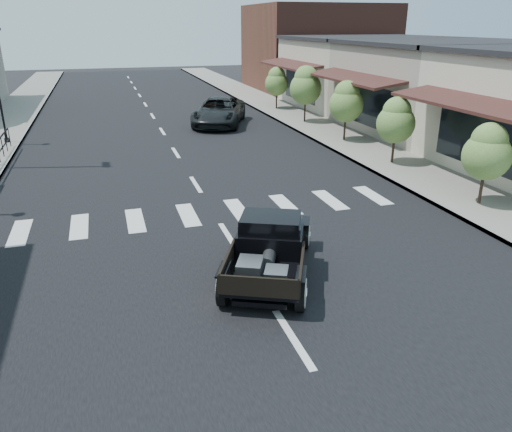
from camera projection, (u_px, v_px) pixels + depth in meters
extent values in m
plane|color=black|center=(249.00, 269.00, 12.08)|extent=(120.00, 120.00, 0.00)
cube|color=black|center=(167.00, 139.00, 25.45)|extent=(14.00, 80.00, 0.02)
cube|color=gray|center=(320.00, 128.00, 27.73)|extent=(3.00, 80.00, 0.15)
cube|color=gray|center=(448.00, 88.00, 26.93)|extent=(10.00, 9.00, 4.50)
cube|color=#B5AB99|center=(367.00, 73.00, 34.95)|extent=(10.00, 9.00, 4.50)
cube|color=brown|center=(317.00, 48.00, 43.55)|extent=(11.00, 10.00, 7.00)
imported|color=black|center=(219.00, 112.00, 28.73)|extent=(4.42, 6.07, 1.53)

